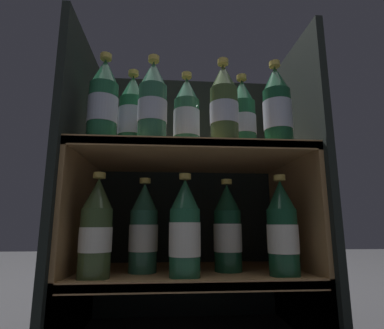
% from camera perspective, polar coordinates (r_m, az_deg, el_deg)
% --- Properties ---
extents(fridge_back_wall, '(0.67, 0.02, 0.84)m').
position_cam_1_polar(fridge_back_wall, '(1.09, -1.10, -4.81)').
color(fridge_back_wall, black).
rests_on(fridge_back_wall, ground_plane).
extents(fridge_side_left, '(0.02, 0.42, 0.84)m').
position_cam_1_polar(fridge_side_left, '(0.93, -20.93, -2.89)').
color(fridge_side_left, black).
rests_on(fridge_side_left, ground_plane).
extents(fridge_side_right, '(0.02, 0.42, 0.84)m').
position_cam_1_polar(fridge_side_right, '(0.97, 19.32, -3.37)').
color(fridge_side_right, black).
rests_on(fridge_side_right, ground_plane).
extents(shelf_lower, '(0.63, 0.38, 0.18)m').
position_cam_1_polar(shelf_lower, '(0.88, -0.26, -21.43)').
color(shelf_lower, '#9E7547').
rests_on(shelf_lower, ground_plane).
extents(shelf_upper, '(0.63, 0.38, 0.50)m').
position_cam_1_polar(shelf_upper, '(0.88, -0.26, -6.55)').
color(shelf_upper, '#9E7547').
rests_on(shelf_upper, ground_plane).
extents(bottle_upper_front_0, '(0.08, 0.08, 0.25)m').
position_cam_1_polar(bottle_upper_front_0, '(0.84, -16.57, 11.12)').
color(bottle_upper_front_0, '#1E5638').
rests_on(bottle_upper_front_0, shelf_upper).
extents(bottle_upper_front_1, '(0.08, 0.08, 0.25)m').
position_cam_1_polar(bottle_upper_front_1, '(0.83, -7.52, 11.26)').
color(bottle_upper_front_1, '#285B42').
rests_on(bottle_upper_front_1, shelf_upper).
extents(bottle_upper_front_2, '(0.08, 0.08, 0.25)m').
position_cam_1_polar(bottle_upper_front_2, '(0.84, 6.11, 10.87)').
color(bottle_upper_front_2, '#384C28').
rests_on(bottle_upper_front_2, shelf_upper).
extents(bottle_upper_front_3, '(0.08, 0.08, 0.25)m').
position_cam_1_polar(bottle_upper_front_3, '(0.88, 15.92, 10.12)').
color(bottle_upper_front_3, '#144228').
rests_on(bottle_upper_front_3, shelf_upper).
extents(bottle_upper_back_0, '(0.08, 0.08, 0.25)m').
position_cam_1_polar(bottle_upper_back_0, '(0.91, -11.41, 9.08)').
color(bottle_upper_back_0, '#1E5638').
rests_on(bottle_upper_back_0, shelf_upper).
extents(bottle_upper_back_1, '(0.08, 0.08, 0.25)m').
position_cam_1_polar(bottle_upper_back_1, '(0.91, -1.04, 8.96)').
color(bottle_upper_back_1, '#285B42').
rests_on(bottle_upper_back_1, shelf_upper).
extents(bottle_upper_back_2, '(0.08, 0.08, 0.25)m').
position_cam_1_polar(bottle_upper_back_2, '(0.93, 9.69, 8.63)').
color(bottle_upper_back_2, '#1E5638').
rests_on(bottle_upper_back_2, shelf_upper).
extents(bottle_lower_front_0, '(0.08, 0.08, 0.25)m').
position_cam_1_polar(bottle_lower_front_0, '(0.78, -17.81, -11.78)').
color(bottle_lower_front_0, '#384C28').
rests_on(bottle_lower_front_0, shelf_lower).
extents(bottle_lower_front_1, '(0.08, 0.08, 0.25)m').
position_cam_1_polar(bottle_lower_front_1, '(0.76, -1.38, -12.46)').
color(bottle_lower_front_1, '#1E5638').
rests_on(bottle_lower_front_1, shelf_lower).
extents(bottle_lower_front_2, '(0.08, 0.08, 0.25)m').
position_cam_1_polar(bottle_lower_front_2, '(0.82, 16.84, -11.87)').
color(bottle_lower_front_2, '#144228').
rests_on(bottle_lower_front_2, shelf_lower).
extents(bottle_lower_back_0, '(0.08, 0.08, 0.25)m').
position_cam_1_polar(bottle_lower_back_0, '(0.85, -9.20, -12.17)').
color(bottle_lower_back_0, '#285B42').
rests_on(bottle_lower_back_0, shelf_lower).
extents(bottle_lower_back_1, '(0.08, 0.08, 0.25)m').
position_cam_1_polar(bottle_lower_back_1, '(0.86, 6.78, -12.24)').
color(bottle_lower_back_1, '#144228').
rests_on(bottle_lower_back_1, shelf_lower).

